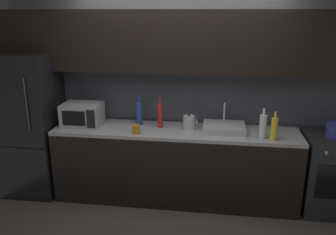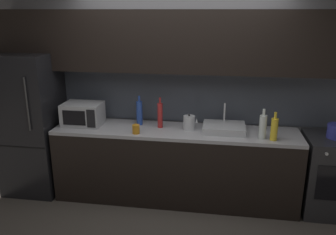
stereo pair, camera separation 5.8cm
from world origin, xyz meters
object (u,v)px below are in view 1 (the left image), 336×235
object	(u,v)px
oven_range	(329,174)
wine_bottle_clear	(263,126)
kettle	(189,123)
microwave	(82,114)
refrigerator	(30,125)
mug_amber	(136,129)
wine_bottle_red	(160,115)
wine_bottle_blue	(139,113)
wine_bottle_yellow	(274,128)

from	to	relation	value
oven_range	wine_bottle_clear	bearing A→B (deg)	-169.39
kettle	microwave	bearing A→B (deg)	-179.62
refrigerator	kettle	xyz separation A→B (m)	(1.97, 0.03, 0.11)
wine_bottle_clear	kettle	bearing A→B (deg)	167.59
kettle	mug_amber	world-z (taller)	kettle
microwave	wine_bottle_red	world-z (taller)	wine_bottle_red
kettle	wine_bottle_blue	world-z (taller)	wine_bottle_blue
wine_bottle_blue	kettle	bearing A→B (deg)	-9.15
mug_amber	microwave	bearing A→B (deg)	162.89
microwave	wine_bottle_clear	distance (m)	2.11
refrigerator	kettle	size ratio (longest dim) A/B	9.20
wine_bottle_blue	wine_bottle_yellow	bearing A→B (deg)	-11.04
refrigerator	wine_bottle_yellow	bearing A→B (deg)	-3.46
oven_range	wine_bottle_blue	world-z (taller)	wine_bottle_blue
wine_bottle_clear	mug_amber	xyz separation A→B (m)	(-1.39, -0.05, -0.09)
kettle	wine_bottle_yellow	size ratio (longest dim) A/B	0.61
oven_range	kettle	distance (m)	1.70
microwave	mug_amber	bearing A→B (deg)	-17.11
microwave	wine_bottle_blue	distance (m)	0.69
wine_bottle_red	wine_bottle_clear	xyz separation A→B (m)	(1.16, -0.21, -0.01)
wine_bottle_red	wine_bottle_clear	world-z (taller)	wine_bottle_red
kettle	mug_amber	distance (m)	0.63
microwave	wine_bottle_yellow	xyz separation A→B (m)	(2.23, -0.19, -0.01)
wine_bottle_blue	mug_amber	world-z (taller)	wine_bottle_blue
kettle	wine_bottle_yellow	distance (m)	0.95
oven_range	microwave	world-z (taller)	microwave
oven_range	wine_bottle_blue	bearing A→B (deg)	176.73
kettle	wine_bottle_blue	distance (m)	0.63
wine_bottle_clear	wine_bottle_yellow	bearing A→B (deg)	-11.36
wine_bottle_red	mug_amber	bearing A→B (deg)	-131.69
oven_range	wine_bottle_blue	size ratio (longest dim) A/B	2.50
wine_bottle_clear	oven_range	bearing A→B (deg)	10.61
refrigerator	wine_bottle_blue	size ratio (longest dim) A/B	4.89
refrigerator	microwave	distance (m)	0.70
wine_bottle_blue	mug_amber	bearing A→B (deg)	-83.91
microwave	wine_bottle_yellow	size ratio (longest dim) A/B	1.47
mug_amber	wine_bottle_red	bearing A→B (deg)	48.31
refrigerator	mug_amber	size ratio (longest dim) A/B	16.84
kettle	wine_bottle_clear	xyz separation A→B (m)	(0.81, -0.18, 0.05)
kettle	mug_amber	size ratio (longest dim) A/B	1.83
oven_range	mug_amber	size ratio (longest dim) A/B	8.63
refrigerator	mug_amber	world-z (taller)	refrigerator
wine_bottle_blue	wine_bottle_clear	size ratio (longest dim) A/B	1.07
kettle	wine_bottle_red	world-z (taller)	wine_bottle_red
wine_bottle_clear	mug_amber	distance (m)	1.40
oven_range	wine_bottle_yellow	world-z (taller)	wine_bottle_yellow
microwave	wine_bottle_clear	world-z (taller)	wine_bottle_clear
oven_range	wine_bottle_red	world-z (taller)	wine_bottle_red
kettle	wine_bottle_red	distance (m)	0.36
wine_bottle_blue	mug_amber	distance (m)	0.34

